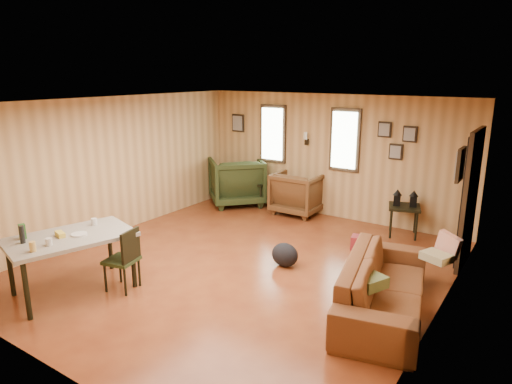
{
  "coord_description": "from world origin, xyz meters",
  "views": [
    {
      "loc": [
        3.7,
        -5.09,
        2.8
      ],
      "look_at": [
        0.0,
        0.4,
        1.05
      ],
      "focal_mm": 32.0,
      "sensor_mm": 36.0,
      "label": 1
    }
  ],
  "objects_px": {
    "recliner_green": "(236,179)",
    "end_table": "(260,189)",
    "sofa": "(385,277)",
    "recliner_brown": "(299,191)",
    "dining_table": "(69,241)",
    "side_table": "(405,205)"
  },
  "relations": [
    {
      "from": "side_table",
      "to": "dining_table",
      "type": "relative_size",
      "value": 0.49
    },
    {
      "from": "recliner_brown",
      "to": "end_table",
      "type": "height_order",
      "value": "recliner_brown"
    },
    {
      "from": "sofa",
      "to": "dining_table",
      "type": "bearing_deg",
      "value": 104.18
    },
    {
      "from": "recliner_brown",
      "to": "dining_table",
      "type": "distance_m",
      "value": 4.73
    },
    {
      "from": "sofa",
      "to": "end_table",
      "type": "xyz_separation_m",
      "value": [
        -3.73,
        2.94,
        -0.09
      ]
    },
    {
      "from": "sofa",
      "to": "dining_table",
      "type": "xyz_separation_m",
      "value": [
        -3.53,
        -1.78,
        0.26
      ]
    },
    {
      "from": "recliner_green",
      "to": "dining_table",
      "type": "bearing_deg",
      "value": 51.15
    },
    {
      "from": "sofa",
      "to": "recliner_green",
      "type": "relative_size",
      "value": 2.04
    },
    {
      "from": "end_table",
      "to": "side_table",
      "type": "relative_size",
      "value": 0.77
    },
    {
      "from": "end_table",
      "to": "dining_table",
      "type": "distance_m",
      "value": 4.74
    },
    {
      "from": "recliner_green",
      "to": "sofa",
      "type": "bearing_deg",
      "value": 99.65
    },
    {
      "from": "recliner_green",
      "to": "side_table",
      "type": "height_order",
      "value": "recliner_green"
    },
    {
      "from": "sofa",
      "to": "recliner_green",
      "type": "bearing_deg",
      "value": 44.39
    },
    {
      "from": "recliner_brown",
      "to": "side_table",
      "type": "distance_m",
      "value": 2.17
    },
    {
      "from": "sofa",
      "to": "recliner_brown",
      "type": "xyz_separation_m",
      "value": [
        -2.75,
        2.89,
        0.03
      ]
    },
    {
      "from": "recliner_green",
      "to": "end_table",
      "type": "height_order",
      "value": "recliner_green"
    },
    {
      "from": "recliner_green",
      "to": "end_table",
      "type": "bearing_deg",
      "value": 156.16
    },
    {
      "from": "side_table",
      "to": "dining_table",
      "type": "height_order",
      "value": "dining_table"
    },
    {
      "from": "recliner_green",
      "to": "end_table",
      "type": "distance_m",
      "value": 0.55
    },
    {
      "from": "side_table",
      "to": "recliner_brown",
      "type": "bearing_deg",
      "value": 176.84
    },
    {
      "from": "sofa",
      "to": "recliner_green",
      "type": "xyz_separation_m",
      "value": [
        -4.2,
        2.74,
        0.11
      ]
    },
    {
      "from": "recliner_green",
      "to": "recliner_brown",
      "type": "bearing_deg",
      "value": 138.61
    }
  ]
}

